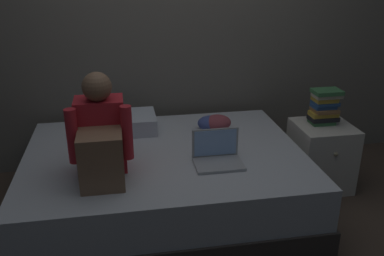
{
  "coord_description": "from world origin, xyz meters",
  "views": [
    {
      "loc": [
        -0.48,
        -2.4,
        1.77
      ],
      "look_at": [
        -0.03,
        0.1,
        0.74
      ],
      "focal_mm": 39.17,
      "sensor_mm": 36.0,
      "label": 1
    }
  ],
  "objects_px": {
    "bed": "(165,182)",
    "nightstand": "(321,156)",
    "person_sitting": "(101,139)",
    "laptop": "(217,155)",
    "pillow": "(120,123)",
    "book_stack": "(325,106)",
    "clothes_pile": "(214,123)"
  },
  "relations": [
    {
      "from": "bed",
      "to": "nightstand",
      "type": "bearing_deg",
      "value": 6.88
    },
    {
      "from": "person_sitting",
      "to": "laptop",
      "type": "relative_size",
      "value": 2.05
    },
    {
      "from": "nightstand",
      "to": "laptop",
      "type": "distance_m",
      "value": 1.08
    },
    {
      "from": "laptop",
      "to": "pillow",
      "type": "distance_m",
      "value": 0.93
    },
    {
      "from": "book_stack",
      "to": "clothes_pile",
      "type": "xyz_separation_m",
      "value": [
        -0.86,
        0.15,
        -0.14
      ]
    },
    {
      "from": "book_stack",
      "to": "clothes_pile",
      "type": "height_order",
      "value": "book_stack"
    },
    {
      "from": "person_sitting",
      "to": "pillow",
      "type": "bearing_deg",
      "value": 80.64
    },
    {
      "from": "clothes_pile",
      "to": "pillow",
      "type": "bearing_deg",
      "value": 172.01
    },
    {
      "from": "person_sitting",
      "to": "book_stack",
      "type": "bearing_deg",
      "value": 15.32
    },
    {
      "from": "person_sitting",
      "to": "pillow",
      "type": "xyz_separation_m",
      "value": [
        0.12,
        0.72,
        -0.19
      ]
    },
    {
      "from": "nightstand",
      "to": "person_sitting",
      "type": "distance_m",
      "value": 1.83
    },
    {
      "from": "person_sitting",
      "to": "pillow",
      "type": "height_order",
      "value": "person_sitting"
    },
    {
      "from": "nightstand",
      "to": "person_sitting",
      "type": "bearing_deg",
      "value": -165.9
    },
    {
      "from": "laptop",
      "to": "clothes_pile",
      "type": "height_order",
      "value": "laptop"
    },
    {
      "from": "bed",
      "to": "nightstand",
      "type": "relative_size",
      "value": 3.7
    },
    {
      "from": "person_sitting",
      "to": "clothes_pile",
      "type": "relative_size",
      "value": 2.45
    },
    {
      "from": "clothes_pile",
      "to": "bed",
      "type": "bearing_deg",
      "value": -142.02
    },
    {
      "from": "pillow",
      "to": "nightstand",
      "type": "bearing_deg",
      "value": -10.39
    },
    {
      "from": "bed",
      "to": "book_stack",
      "type": "xyz_separation_m",
      "value": [
        1.3,
        0.2,
        0.44
      ]
    },
    {
      "from": "bed",
      "to": "laptop",
      "type": "height_order",
      "value": "laptop"
    },
    {
      "from": "nightstand",
      "to": "pillow",
      "type": "relative_size",
      "value": 0.96
    },
    {
      "from": "bed",
      "to": "laptop",
      "type": "bearing_deg",
      "value": -35.52
    },
    {
      "from": "person_sitting",
      "to": "book_stack",
      "type": "xyz_separation_m",
      "value": [
        1.72,
        0.47,
        -0.05
      ]
    },
    {
      "from": "person_sitting",
      "to": "clothes_pile",
      "type": "height_order",
      "value": "person_sitting"
    },
    {
      "from": "nightstand",
      "to": "clothes_pile",
      "type": "bearing_deg",
      "value": 167.56
    },
    {
      "from": "pillow",
      "to": "clothes_pile",
      "type": "height_order",
      "value": "pillow"
    },
    {
      "from": "nightstand",
      "to": "bed",
      "type": "bearing_deg",
      "value": -173.12
    },
    {
      "from": "laptop",
      "to": "pillow",
      "type": "height_order",
      "value": "laptop"
    },
    {
      "from": "person_sitting",
      "to": "bed",
      "type": "bearing_deg",
      "value": 33.33
    },
    {
      "from": "bed",
      "to": "laptop",
      "type": "distance_m",
      "value": 0.51
    },
    {
      "from": "nightstand",
      "to": "pillow",
      "type": "xyz_separation_m",
      "value": [
        -1.6,
        0.29,
        0.28
      ]
    },
    {
      "from": "nightstand",
      "to": "person_sitting",
      "type": "height_order",
      "value": "person_sitting"
    }
  ]
}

